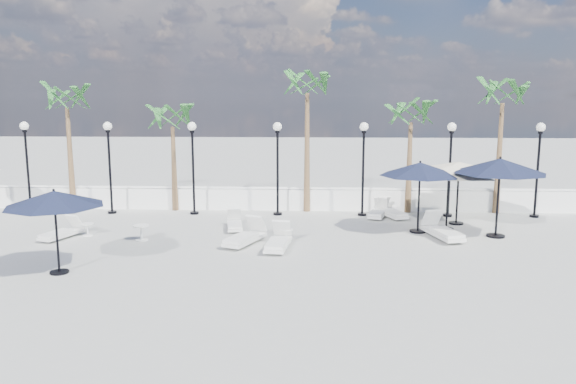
{
  "coord_description": "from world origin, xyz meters",
  "views": [
    {
      "loc": [
        1.42,
        -16.31,
        4.91
      ],
      "look_at": [
        0.56,
        3.41,
        1.5
      ],
      "focal_mm": 35.0,
      "sensor_mm": 36.0,
      "label": 1
    }
  ],
  "objects_px": {
    "lounger_7": "(391,212)",
    "parasol_navy_left": "(54,199)",
    "lounger_3": "(278,242)",
    "parasol_cream_sq_a": "(449,166)",
    "parasol_navy_right": "(500,166)",
    "parasol_navy_mid": "(420,169)",
    "parasol_cream_sq_b": "(459,162)",
    "lounger_1": "(61,232)",
    "lounger_6": "(378,212)",
    "lounger_2": "(245,237)",
    "lounger_4": "(235,224)",
    "lounger_5": "(442,231)"
  },
  "relations": [
    {
      "from": "lounger_1",
      "to": "parasol_cream_sq_a",
      "type": "height_order",
      "value": "parasol_cream_sq_a"
    },
    {
      "from": "parasol_navy_mid",
      "to": "lounger_6",
      "type": "bearing_deg",
      "value": 114.88
    },
    {
      "from": "parasol_navy_right",
      "to": "parasol_cream_sq_a",
      "type": "height_order",
      "value": "parasol_navy_right"
    },
    {
      "from": "lounger_5",
      "to": "parasol_cream_sq_b",
      "type": "bearing_deg",
      "value": 50.32
    },
    {
      "from": "lounger_2",
      "to": "parasol_navy_right",
      "type": "height_order",
      "value": "parasol_navy_right"
    },
    {
      "from": "lounger_1",
      "to": "lounger_2",
      "type": "distance_m",
      "value": 6.49
    },
    {
      "from": "lounger_3",
      "to": "parasol_navy_right",
      "type": "height_order",
      "value": "parasol_navy_right"
    },
    {
      "from": "lounger_1",
      "to": "lounger_7",
      "type": "relative_size",
      "value": 0.94
    },
    {
      "from": "lounger_1",
      "to": "parasol_navy_mid",
      "type": "height_order",
      "value": "parasol_navy_mid"
    },
    {
      "from": "lounger_7",
      "to": "parasol_navy_right",
      "type": "height_order",
      "value": "parasol_navy_right"
    },
    {
      "from": "parasol_navy_left",
      "to": "parasol_cream_sq_b",
      "type": "distance_m",
      "value": 14.27
    },
    {
      "from": "lounger_2",
      "to": "parasol_navy_right",
      "type": "distance_m",
      "value": 9.07
    },
    {
      "from": "lounger_5",
      "to": "parasol_navy_mid",
      "type": "height_order",
      "value": "parasol_navy_mid"
    },
    {
      "from": "parasol_navy_left",
      "to": "parasol_navy_right",
      "type": "relative_size",
      "value": 0.86
    },
    {
      "from": "parasol_navy_left",
      "to": "parasol_cream_sq_a",
      "type": "xyz_separation_m",
      "value": [
        12.03,
        5.67,
        0.27
      ]
    },
    {
      "from": "lounger_6",
      "to": "parasol_navy_mid",
      "type": "relative_size",
      "value": 0.63
    },
    {
      "from": "parasol_navy_mid",
      "to": "parasol_cream_sq_b",
      "type": "distance_m",
      "value": 2.22
    },
    {
      "from": "lounger_4",
      "to": "parasol_cream_sq_a",
      "type": "xyz_separation_m",
      "value": [
        7.84,
        0.27,
        2.17
      ]
    },
    {
      "from": "parasol_cream_sq_a",
      "to": "parasol_cream_sq_b",
      "type": "distance_m",
      "value": 1.14
    },
    {
      "from": "parasol_navy_right",
      "to": "parasol_cream_sq_b",
      "type": "height_order",
      "value": "parasol_navy_right"
    },
    {
      "from": "lounger_7",
      "to": "parasol_cream_sq_b",
      "type": "bearing_deg",
      "value": -47.12
    },
    {
      "from": "parasol_cream_sq_a",
      "to": "parasol_navy_mid",
      "type": "bearing_deg",
      "value": -159.61
    },
    {
      "from": "lounger_1",
      "to": "parasol_navy_right",
      "type": "bearing_deg",
      "value": 22.4
    },
    {
      "from": "lounger_3",
      "to": "lounger_6",
      "type": "relative_size",
      "value": 1.09
    },
    {
      "from": "lounger_7",
      "to": "parasol_navy_right",
      "type": "relative_size",
      "value": 0.61
    },
    {
      "from": "parasol_navy_left",
      "to": "parasol_navy_right",
      "type": "xyz_separation_m",
      "value": [
        13.52,
        4.68,
        0.39
      ]
    },
    {
      "from": "lounger_2",
      "to": "lounger_5",
      "type": "bearing_deg",
      "value": 31.51
    },
    {
      "from": "lounger_6",
      "to": "parasol_navy_right",
      "type": "distance_m",
      "value": 5.36
    },
    {
      "from": "lounger_2",
      "to": "parasol_navy_left",
      "type": "distance_m",
      "value": 6.15
    },
    {
      "from": "lounger_7",
      "to": "parasol_navy_left",
      "type": "height_order",
      "value": "parasol_navy_left"
    },
    {
      "from": "lounger_1",
      "to": "parasol_navy_right",
      "type": "height_order",
      "value": "parasol_navy_right"
    },
    {
      "from": "lounger_1",
      "to": "parasol_cream_sq_b",
      "type": "xyz_separation_m",
      "value": [
        14.27,
        2.84,
        2.19
      ]
    },
    {
      "from": "parasol_navy_left",
      "to": "parasol_navy_mid",
      "type": "height_order",
      "value": "parasol_navy_mid"
    },
    {
      "from": "lounger_3",
      "to": "parasol_navy_mid",
      "type": "relative_size",
      "value": 0.68
    },
    {
      "from": "lounger_4",
      "to": "parasol_navy_mid",
      "type": "height_order",
      "value": "parasol_navy_mid"
    },
    {
      "from": "lounger_6",
      "to": "parasol_cream_sq_a",
      "type": "bearing_deg",
      "value": -25.81
    },
    {
      "from": "lounger_1",
      "to": "lounger_7",
      "type": "bearing_deg",
      "value": 37.4
    },
    {
      "from": "lounger_3",
      "to": "parasol_cream_sq_a",
      "type": "height_order",
      "value": "parasol_cream_sq_a"
    },
    {
      "from": "lounger_4",
      "to": "lounger_6",
      "type": "relative_size",
      "value": 0.94
    },
    {
      "from": "parasol_navy_mid",
      "to": "parasol_cream_sq_b",
      "type": "relative_size",
      "value": 0.56
    },
    {
      "from": "parasol_cream_sq_b",
      "to": "lounger_2",
      "type": "bearing_deg",
      "value": -156.98
    },
    {
      "from": "lounger_4",
      "to": "parasol_navy_left",
      "type": "distance_m",
      "value": 7.09
    },
    {
      "from": "parasol_navy_left",
      "to": "parasol_navy_mid",
      "type": "relative_size",
      "value": 0.93
    },
    {
      "from": "lounger_3",
      "to": "parasol_cream_sq_a",
      "type": "xyz_separation_m",
      "value": [
        6.05,
        2.91,
        2.14
      ]
    },
    {
      "from": "parasol_navy_left",
      "to": "lounger_5",
      "type": "bearing_deg",
      "value": 20.66
    },
    {
      "from": "lounger_4",
      "to": "parasol_cream_sq_b",
      "type": "height_order",
      "value": "parasol_cream_sq_b"
    },
    {
      "from": "lounger_1",
      "to": "lounger_3",
      "type": "distance_m",
      "value": 7.68
    },
    {
      "from": "lounger_3",
      "to": "lounger_7",
      "type": "distance_m",
      "value": 6.58
    },
    {
      "from": "parasol_cream_sq_a",
      "to": "lounger_6",
      "type": "bearing_deg",
      "value": 137.72
    },
    {
      "from": "lounger_7",
      "to": "parasol_navy_left",
      "type": "relative_size",
      "value": 0.71
    }
  ]
}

